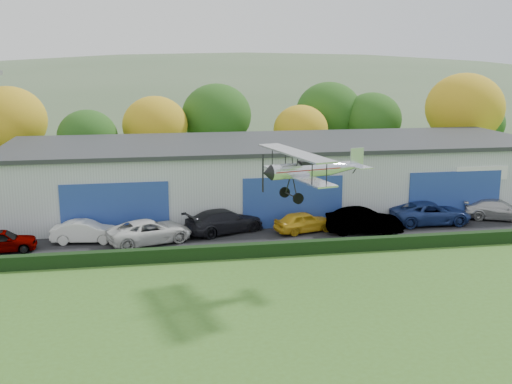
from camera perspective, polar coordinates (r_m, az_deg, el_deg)
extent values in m
cube|color=black|center=(41.87, 1.03, -3.75)|extent=(48.00, 9.00, 0.05)
cube|color=black|center=(37.26, 2.44, -5.22)|extent=(46.00, 0.60, 0.80)
cube|color=#B2B7BC|center=(48.35, 1.79, 1.46)|extent=(40.00, 12.00, 5.00)
cube|color=#2D3033|center=(47.92, 1.81, 4.57)|extent=(40.60, 12.60, 0.30)
cube|color=#264195|center=(41.67, -12.85, -1.62)|extent=(7.00, 0.12, 3.60)
cube|color=#264195|center=(42.72, 3.43, -0.98)|extent=(7.00, 0.12, 3.60)
cube|color=#264195|center=(46.93, 17.84, -0.35)|extent=(7.00, 0.12, 3.60)
cylinder|color=#3D2614|center=(60.60, -21.54, 1.94)|extent=(0.36, 0.36, 3.15)
ellipsoid|color=#B58A16|center=(60.02, -21.88, 6.13)|extent=(6.84, 6.84, 6.16)
cylinder|color=#3D2614|center=(57.67, -15.07, 1.54)|extent=(0.36, 0.36, 2.45)
ellipsoid|color=#1E4C14|center=(57.15, -15.27, 4.95)|extent=(5.32, 5.32, 4.79)
cylinder|color=#3D2614|center=(59.37, -9.15, 2.28)|extent=(0.36, 0.36, 2.80)
ellipsoid|color=#B58A16|center=(58.81, -9.28, 6.08)|extent=(6.08, 6.08, 5.47)
cylinder|color=#3D2614|center=(61.67, -3.60, 2.96)|extent=(0.36, 0.36, 3.15)
ellipsoid|color=#1E4C14|center=(61.10, -3.66, 7.08)|extent=(6.84, 6.84, 6.16)
cylinder|color=#3D2614|center=(61.19, 4.09, 2.54)|extent=(0.36, 0.36, 2.45)
ellipsoid|color=#B58A16|center=(60.69, 4.14, 5.77)|extent=(5.32, 5.32, 4.79)
cylinder|color=#3D2614|center=(65.40, 10.49, 3.16)|extent=(0.36, 0.36, 2.80)
ellipsoid|color=#1E4C14|center=(64.90, 10.63, 6.62)|extent=(6.08, 6.08, 5.47)
cylinder|color=#3D2614|center=(65.04, 18.37, 3.00)|extent=(0.36, 0.36, 3.50)
ellipsoid|color=#B58A16|center=(64.47, 18.67, 7.34)|extent=(7.60, 7.60, 6.84)
cylinder|color=#3D2614|center=(70.50, 19.69, 3.16)|extent=(0.36, 0.36, 2.45)
ellipsoid|color=#1E4C14|center=(70.07, 19.89, 5.95)|extent=(5.32, 5.32, 4.79)
cylinder|color=#3D2614|center=(65.99, 6.63, 3.52)|extent=(0.36, 0.36, 3.15)
ellipsoid|color=#1E4C14|center=(65.45, 6.73, 7.38)|extent=(6.84, 6.84, 6.16)
ellipsoid|color=#4C6642|center=(162.65, -1.09, 2.83)|extent=(320.00, 196.00, 56.00)
ellipsoid|color=#4C6642|center=(185.86, 20.83, 4.94)|extent=(240.00, 126.00, 36.00)
imported|color=gray|center=(40.60, -22.45, -4.17)|extent=(4.27, 2.05, 1.41)
imported|color=silver|center=(40.93, -15.42, -3.54)|extent=(4.40, 1.96, 1.40)
imported|color=silver|center=(39.91, -9.76, -3.60)|extent=(5.91, 4.16, 1.50)
imported|color=black|center=(41.65, -2.93, -2.68)|extent=(5.92, 4.09, 1.59)
imported|color=gold|center=(41.90, 4.46, -2.75)|extent=(4.39, 2.63, 1.40)
imported|color=gray|center=(42.07, 9.91, -2.65)|extent=(5.27, 2.56, 1.66)
imported|color=navy|center=(45.45, 15.80, -1.87)|extent=(5.68, 2.68, 1.57)
imported|color=silver|center=(48.28, 21.41, -1.51)|extent=(5.40, 3.77, 1.45)
cylinder|color=silver|center=(31.75, 4.15, 2.01)|extent=(3.42, 1.52, 0.79)
cone|color=silver|center=(33.01, 8.22, 2.32)|extent=(2.06, 1.20, 0.79)
cone|color=black|center=(30.95, 1.04, 1.77)|extent=(0.60, 0.87, 0.79)
cube|color=maroon|center=(31.86, 4.57, 2.12)|extent=(3.77, 1.62, 0.05)
cube|color=black|center=(31.88, 4.86, 2.72)|extent=(1.14, 0.75, 0.22)
cube|color=silver|center=(31.72, 3.86, 1.52)|extent=(2.49, 6.40, 0.09)
cube|color=silver|center=(31.44, 3.61, 3.62)|extent=(2.66, 6.76, 0.09)
cylinder|color=black|center=(29.44, 5.19, 1.83)|extent=(0.06, 0.06, 1.14)
cylinder|color=black|center=(29.82, 6.53, 1.93)|extent=(0.06, 0.06, 1.14)
cylinder|color=black|center=(33.47, 1.51, 3.16)|extent=(0.06, 0.06, 1.14)
cylinder|color=black|center=(33.80, 2.73, 3.24)|extent=(0.06, 0.06, 1.14)
cylinder|color=black|center=(31.22, 3.85, 2.98)|extent=(0.09, 0.20, 0.65)
cylinder|color=black|center=(31.76, 3.35, 3.15)|extent=(0.09, 0.20, 0.65)
cylinder|color=black|center=(31.33, 3.58, 0.49)|extent=(0.20, 0.61, 1.07)
cylinder|color=black|center=(31.99, 2.99, 0.74)|extent=(0.20, 0.61, 1.07)
cylinder|color=black|center=(31.77, 3.27, -0.31)|extent=(0.44, 1.64, 0.06)
cylinder|color=black|center=(31.08, 3.91, -0.60)|extent=(0.57, 0.25, 0.56)
cylinder|color=black|center=(32.46, 2.66, -0.03)|extent=(0.57, 0.25, 0.56)
cylinder|color=black|center=(33.37, 9.11, 2.01)|extent=(0.33, 0.12, 0.37)
cube|color=silver|center=(33.33, 9.13, 2.46)|extent=(1.28, 2.40, 0.05)
cube|color=silver|center=(33.30, 9.28, 3.21)|extent=(0.78, 0.23, 0.96)
cube|color=black|center=(30.85, 0.64, 1.74)|extent=(0.07, 0.11, 1.93)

